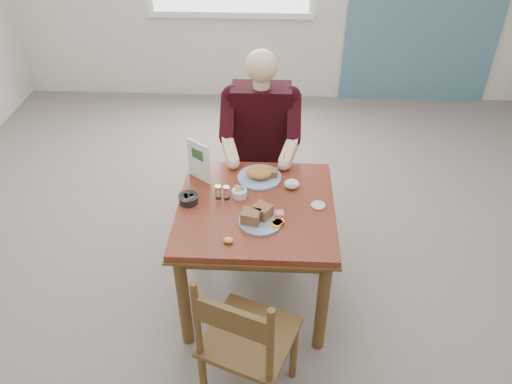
# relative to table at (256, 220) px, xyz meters

# --- Properties ---
(floor) EXTENTS (6.00, 6.00, 0.00)m
(floor) POSITION_rel_table_xyz_m (0.00, 0.00, -0.64)
(floor) COLOR #70635B
(floor) RESTS_ON ground
(lemon_wedge) EXTENTS (0.06, 0.04, 0.03)m
(lemon_wedge) POSITION_rel_table_xyz_m (-0.13, -0.33, 0.13)
(lemon_wedge) COLOR gold
(lemon_wedge) RESTS_ON table
(napkin) EXTENTS (0.11, 0.10, 0.06)m
(napkin) POSITION_rel_table_xyz_m (0.21, 0.18, 0.14)
(napkin) COLOR white
(napkin) RESTS_ON table
(metal_dish) EXTENTS (0.10, 0.10, 0.01)m
(metal_dish) POSITION_rel_table_xyz_m (0.36, 0.00, 0.12)
(metal_dish) COLOR silver
(metal_dish) RESTS_ON table
(table) EXTENTS (0.92, 0.92, 0.75)m
(table) POSITION_rel_table_xyz_m (0.00, 0.00, 0.00)
(table) COLOR brown
(table) RESTS_ON ground
(chair_far) EXTENTS (0.42, 0.42, 0.95)m
(chair_far) POSITION_rel_table_xyz_m (0.00, 0.80, -0.16)
(chair_far) COLOR brown
(chair_far) RESTS_ON ground
(chair_near) EXTENTS (0.54, 0.54, 0.95)m
(chair_near) POSITION_rel_table_xyz_m (-0.01, -0.75, -0.16)
(chair_near) COLOR brown
(chair_near) RESTS_ON ground
(diner) EXTENTS (0.53, 0.56, 1.39)m
(diner) POSITION_rel_table_xyz_m (0.00, 0.71, 0.17)
(diner) COLOR gray
(diner) RESTS_ON chair_far
(near_plate) EXTENTS (0.31, 0.31, 0.08)m
(near_plate) POSITION_rel_table_xyz_m (0.03, -0.15, 0.14)
(near_plate) COLOR white
(near_plate) RESTS_ON table
(far_plate) EXTENTS (0.29, 0.29, 0.07)m
(far_plate) POSITION_rel_table_xyz_m (0.02, 0.27, 0.14)
(far_plate) COLOR white
(far_plate) RESTS_ON table
(caddy) EXTENTS (0.11, 0.11, 0.07)m
(caddy) POSITION_rel_table_xyz_m (-0.10, 0.08, 0.14)
(caddy) COLOR white
(caddy) RESTS_ON table
(shakers) EXTENTS (0.09, 0.05, 0.08)m
(shakers) POSITION_rel_table_xyz_m (-0.20, 0.06, 0.15)
(shakers) COLOR white
(shakers) RESTS_ON table
(creamer) EXTENTS (0.15, 0.15, 0.05)m
(creamer) POSITION_rel_table_xyz_m (-0.39, 0.00, 0.14)
(creamer) COLOR white
(creamer) RESTS_ON table
(menu) EXTENTS (0.15, 0.12, 0.26)m
(menu) POSITION_rel_table_xyz_m (-0.36, 0.25, 0.24)
(menu) COLOR white
(menu) RESTS_ON table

